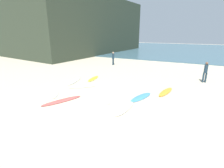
{
  "coord_description": "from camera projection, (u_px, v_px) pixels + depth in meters",
  "views": [
    {
      "loc": [
        5.53,
        -7.12,
        4.04
      ],
      "look_at": [
        0.14,
        3.6,
        0.3
      ],
      "focal_mm": 26.86,
      "sensor_mm": 36.0,
      "label": 1
    }
  ],
  "objects": [
    {
      "name": "ground_plane",
      "position": [
        82.0,
        105.0,
        9.65
      ],
      "size": [
        120.0,
        120.0,
        0.0
      ],
      "primitive_type": "plane",
      "color": "beige"
    },
    {
      "name": "ocean_water",
      "position": [
        172.0,
        49.0,
        41.39
      ],
      "size": [
        120.0,
        40.0,
        0.08
      ],
      "primitive_type": "cube",
      "color": "#426675",
      "rests_on": "ground_plane"
    },
    {
      "name": "coastal_headland",
      "position": [
        63.0,
        27.0,
        37.24
      ],
      "size": [
        27.89,
        29.17,
        10.22
      ],
      "primitive_type": "cube",
      "rotation": [
        0.0,
        0.0,
        -0.11
      ],
      "color": "#333D2D",
      "rests_on": "ground_plane"
    },
    {
      "name": "surfboard_0",
      "position": [
        125.0,
        108.0,
        9.18
      ],
      "size": [
        0.59,
        2.04,
        0.08
      ],
      "primitive_type": "ellipsoid",
      "rotation": [
        0.0,
        0.0,
        -0.04
      ],
      "color": "silver",
      "rests_on": "ground_plane"
    },
    {
      "name": "surfboard_1",
      "position": [
        141.0,
        97.0,
        10.78
      ],
      "size": [
        1.13,
        2.23,
        0.07
      ],
      "primitive_type": "ellipsoid",
      "rotation": [
        0.0,
        0.0,
        2.88
      ],
      "color": "#4899D1",
      "rests_on": "ground_plane"
    },
    {
      "name": "surfboard_2",
      "position": [
        107.0,
        98.0,
        10.7
      ],
      "size": [
        1.51,
        2.11,
        0.06
      ],
      "primitive_type": "ellipsoid",
      "rotation": [
        0.0,
        0.0,
        0.5
      ],
      "color": "silver",
      "rests_on": "ground_plane"
    },
    {
      "name": "surfboard_3",
      "position": [
        74.0,
        81.0,
        14.37
      ],
      "size": [
        1.21,
        2.44,
        0.09
      ],
      "primitive_type": "ellipsoid",
      "rotation": [
        0.0,
        0.0,
        3.42
      ],
      "color": "white",
      "rests_on": "ground_plane"
    },
    {
      "name": "surfboard_4",
      "position": [
        62.0,
        101.0,
        10.19
      ],
      "size": [
        1.45,
        2.49,
        0.09
      ],
      "primitive_type": "ellipsoid",
      "rotation": [
        0.0,
        0.0,
        -0.42
      ],
      "color": "#D2544F",
      "rests_on": "ground_plane"
    },
    {
      "name": "surfboard_5",
      "position": [
        54.0,
        93.0,
        11.53
      ],
      "size": [
        1.76,
        1.85,
        0.09
      ],
      "primitive_type": "ellipsoid",
      "rotation": [
        0.0,
        0.0,
        0.74
      ],
      "color": "white",
      "rests_on": "ground_plane"
    },
    {
      "name": "surfboard_6",
      "position": [
        166.0,
        92.0,
        11.69
      ],
      "size": [
        0.85,
        2.26,
        0.09
      ],
      "primitive_type": "ellipsoid",
      "rotation": [
        0.0,
        0.0,
        2.97
      ],
      "color": "#F79E2D",
      "rests_on": "ground_plane"
    },
    {
      "name": "surfboard_7",
      "position": [
        93.0,
        79.0,
        15.02
      ],
      "size": [
        0.8,
        2.03,
        0.07
      ],
      "primitive_type": "ellipsoid",
      "rotation": [
        0.0,
        0.0,
        0.16
      ],
      "color": "yellow",
      "rests_on": "ground_plane"
    },
    {
      "name": "surfboard_8",
      "position": [
        82.0,
        87.0,
        12.83
      ],
      "size": [
        1.85,
        1.72,
        0.07
      ],
      "primitive_type": "ellipsoid",
      "rotation": [
        0.0,
        0.0,
        -0.85
      ],
      "color": "silver",
      "rests_on": "ground_plane"
    },
    {
      "name": "beachgoer_near",
      "position": [
        113.0,
        58.0,
        21.14
      ],
      "size": [
        0.31,
        0.34,
        1.64
      ],
      "rotation": [
        0.0,
        0.0,
        4.81
      ],
      "color": "#1E3342",
      "rests_on": "ground_plane"
    },
    {
      "name": "beachgoer_mid",
      "position": [
        206.0,
        71.0,
        13.75
      ],
      "size": [
        0.35,
        0.35,
        1.72
      ],
      "rotation": [
        0.0,
        0.0,
        3.45
      ],
      "color": "#1E3342",
      "rests_on": "ground_plane"
    }
  ]
}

